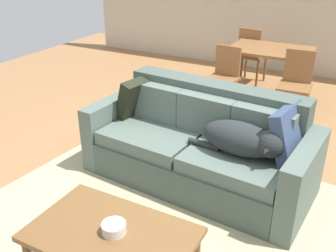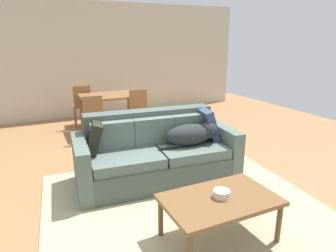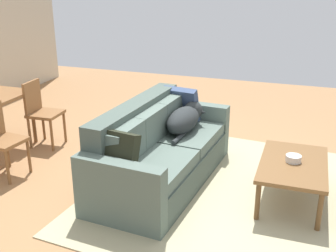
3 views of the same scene
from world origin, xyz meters
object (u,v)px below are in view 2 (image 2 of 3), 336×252
at_px(couch, 156,154).
at_px(dog_on_left_cushion, 193,134).
at_px(throw_pillow_by_right_arm, 207,124).
at_px(dining_table, 109,99).
at_px(coffee_table, 220,202).
at_px(dining_chair_near_left, 94,118).
at_px(dining_chair_near_right, 141,110).
at_px(dining_chair_far_left, 82,104).
at_px(throw_pillow_by_left_arm, 94,138).
at_px(bowl_on_coffee_table, 222,194).

xyz_separation_m(couch, dog_on_left_cushion, (0.47, -0.17, 0.27)).
bearing_deg(throw_pillow_by_right_arm, dining_table, 108.20).
bearing_deg(dining_table, coffee_table, -89.79).
bearing_deg(dining_chair_near_left, dining_chair_near_right, 11.99).
height_order(throw_pillow_by_right_arm, dining_chair_far_left, throw_pillow_by_right_arm).
bearing_deg(dining_table, throw_pillow_by_left_arm, -109.27).
distance_m(coffee_table, dining_chair_far_left, 4.50).
bearing_deg(dining_chair_far_left, dog_on_left_cushion, 111.28).
bearing_deg(dining_chair_far_left, coffee_table, 101.19).
bearing_deg(dining_chair_far_left, dining_chair_near_left, 94.84).
height_order(dog_on_left_cushion, dining_chair_near_right, dining_chair_near_right).
distance_m(couch, throw_pillow_by_right_arm, 0.87).
xyz_separation_m(dog_on_left_cushion, coffee_table, (-0.45, -1.30, -0.23)).
height_order(coffee_table, bowl_on_coffee_table, bowl_on_coffee_table).
distance_m(dog_on_left_cushion, throw_pillow_by_right_arm, 0.37).
distance_m(dog_on_left_cushion, throw_pillow_by_left_arm, 1.30).
height_order(dog_on_left_cushion, dining_table, dog_on_left_cushion).
bearing_deg(throw_pillow_by_right_arm, bowl_on_coffee_table, -117.84).
bearing_deg(coffee_table, dining_chair_near_left, 98.18).
xyz_separation_m(dog_on_left_cushion, bowl_on_coffee_table, (-0.43, -1.29, -0.15)).
height_order(throw_pillow_by_left_arm, dining_chair_far_left, dining_chair_far_left).
xyz_separation_m(coffee_table, bowl_on_coffee_table, (0.02, 0.01, 0.08)).
xyz_separation_m(throw_pillow_by_left_arm, coffee_table, (0.81, -1.59, -0.27)).
bearing_deg(couch, dining_table, 94.76).
distance_m(bowl_on_coffee_table, dining_chair_far_left, 4.49).
xyz_separation_m(dining_table, dining_chair_near_left, (-0.45, -0.62, -0.20)).
distance_m(dog_on_left_cushion, dining_table, 2.63).
bearing_deg(throw_pillow_by_left_arm, dog_on_left_cushion, -13.09).
bearing_deg(dog_on_left_cushion, dining_chair_far_left, 110.82).
bearing_deg(bowl_on_coffee_table, throw_pillow_by_left_arm, 117.81).
height_order(couch, dining_chair_near_right, couch).
height_order(couch, dining_chair_far_left, couch).
height_order(bowl_on_coffee_table, dining_chair_far_left, dining_chair_far_left).
height_order(throw_pillow_by_left_arm, dining_chair_near_right, dining_chair_near_right).
height_order(coffee_table, dining_chair_far_left, dining_chair_far_left).
relative_size(throw_pillow_by_left_arm, dining_chair_far_left, 0.46).
bearing_deg(throw_pillow_by_left_arm, coffee_table, -62.85).
bearing_deg(dog_on_left_cushion, couch, 164.68).
relative_size(dog_on_left_cushion, bowl_on_coffee_table, 5.40).
bearing_deg(bowl_on_coffee_table, dining_chair_near_right, 82.35).
xyz_separation_m(dining_table, dining_chair_near_right, (0.48, -0.53, -0.17)).
relative_size(throw_pillow_by_right_arm, bowl_on_coffee_table, 2.90).
height_order(dining_table, dining_chair_near_left, dining_chair_near_left).
height_order(dog_on_left_cushion, dining_chair_near_left, dining_chair_near_left).
relative_size(dining_chair_near_left, dining_chair_far_left, 0.95).
bearing_deg(bowl_on_coffee_table, dining_chair_far_left, 96.09).
height_order(dining_table, dining_chair_near_right, dining_chair_near_right).
relative_size(coffee_table, dining_chair_far_left, 1.17).
distance_m(throw_pillow_by_left_arm, dining_chair_far_left, 2.91).
bearing_deg(dining_chair_near_right, bowl_on_coffee_table, -100.24).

